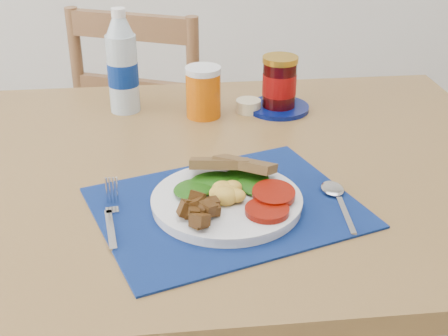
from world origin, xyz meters
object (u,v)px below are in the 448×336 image
(breakfast_plate, at_px, (224,198))
(water_bottle, at_px, (122,67))
(juice_glass, at_px, (203,93))
(chair_far, at_px, (152,118))
(jam_on_saucer, at_px, (279,87))

(breakfast_plate, distance_m, water_bottle, 0.49)
(breakfast_plate, xyz_separation_m, juice_glass, (-0.00, 0.40, 0.03))
(water_bottle, bearing_deg, chair_far, 82.78)
(chair_far, distance_m, breakfast_plate, 0.91)
(jam_on_saucer, bearing_deg, juice_glass, -174.58)
(juice_glass, bearing_deg, jam_on_saucer, 5.42)
(breakfast_plate, bearing_deg, jam_on_saucer, 83.91)
(juice_glass, bearing_deg, chair_far, 104.26)
(chair_far, xyz_separation_m, jam_on_saucer, (0.29, -0.45, 0.25))
(juice_glass, distance_m, jam_on_saucer, 0.17)
(jam_on_saucer, bearing_deg, breakfast_plate, -112.08)
(breakfast_plate, height_order, juice_glass, juice_glass)
(chair_far, distance_m, jam_on_saucer, 0.59)
(water_bottle, height_order, jam_on_saucer, water_bottle)
(water_bottle, xyz_separation_m, jam_on_saucer, (0.34, -0.04, -0.05))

